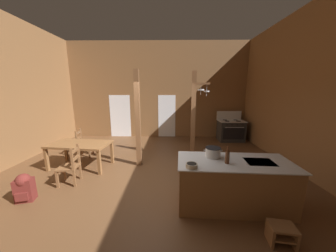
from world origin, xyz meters
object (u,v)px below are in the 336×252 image
Objects in this scene: ladderback_chair_near_window at (71,166)px; backpack at (24,187)px; stove_range at (231,130)px; stockpot_on_counter at (213,152)px; dining_table at (80,146)px; mixing_bowl_on_counter at (192,166)px; kitchen_island at (233,183)px; bottle_tall_on_counter at (227,157)px; ladderback_chair_by_post at (83,143)px; step_stool at (282,233)px.

ladderback_chair_near_window is 0.92m from backpack.
ladderback_chair_near_window is (-5.20, -3.81, -0.03)m from stove_range.
ladderback_chair_near_window is at bearing 170.33° from stockpot_on_counter.
dining_table is 1.88× the size of ladderback_chair_near_window.
stockpot_on_counter is 1.82× the size of mixing_bowl_on_counter.
kitchen_island is at bearing -28.37° from stockpot_on_counter.
backpack is at bearing -128.97° from ladderback_chair_near_window.
bottle_tall_on_counter is (0.19, -0.31, 0.03)m from stockpot_on_counter.
ladderback_chair_by_post is at bearing 112.60° from dining_table.
kitchen_island reaches higher than backpack.
ladderback_chair_near_window is 3.05m from mixing_bowl_on_counter.
mixing_bowl_on_counter is at bearing -164.60° from bottle_tall_on_counter.
bottle_tall_on_counter is (-0.18, -0.11, 0.60)m from kitchen_island.
backpack is at bearing -177.88° from stockpot_on_counter.
kitchen_island is 5.84× the size of stockpot_on_counter.
bottle_tall_on_counter is (-1.71, -4.68, 0.58)m from stove_range.
stockpot_on_counter is at bearing -9.67° from ladderback_chair_near_window.
dining_table is at bearing 149.15° from step_stool.
kitchen_island is 3.75m from ladderback_chair_near_window.
mixing_bowl_on_counter reaches higher than backpack.
bottle_tall_on_counter reaches higher than backpack.
stove_range is at bearing 18.97° from ladderback_chair_by_post.
mixing_bowl_on_counter reaches higher than dining_table.
bottle_tall_on_counter reaches higher than mixing_bowl_on_counter.
bottle_tall_on_counter is (4.06, -0.16, 0.75)m from backpack.
kitchen_island is at bearing 31.16° from bottle_tall_on_counter.
ladderback_chair_by_post is at bearing 148.63° from stockpot_on_counter.
dining_table is at bearing -67.40° from ladderback_chair_by_post.
step_stool is 4.78m from backpack.
ladderback_chair_near_window is 2.90× the size of bottle_tall_on_counter.
bottle_tall_on_counter is at bearing 15.40° from mixing_bowl_on_counter.
kitchen_island reaches higher than step_stool.
bottle_tall_on_counter reaches higher than dining_table.
stove_range reaches higher than dining_table.
bottle_tall_on_counter is (3.72, -1.80, 0.41)m from dining_table.
mixing_bowl_on_counter is at bearing -20.58° from ladderback_chair_near_window.
stockpot_on_counter reaches higher than step_stool.
stove_range reaches higher than step_stool.
ladderback_chair_near_window is 1.00× the size of ladderback_chair_by_post.
stove_range is 4.80m from stockpot_on_counter.
ladderback_chair_by_post is 1.59× the size of backpack.
bottle_tall_on_counter reaches higher than stockpot_on_counter.
ladderback_chair_near_window reaches higher than backpack.
bottle_tall_on_counter is at bearing -58.53° from stockpot_on_counter.
stove_range is 6.45m from ladderback_chair_near_window.
stove_range reaches higher than backpack.
stove_range is 3.31× the size of step_stool.
step_stool is 0.67× the size of backpack.
bottle_tall_on_counter reaches higher than kitchen_island.
stockpot_on_counter is at bearing 126.16° from step_stool.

